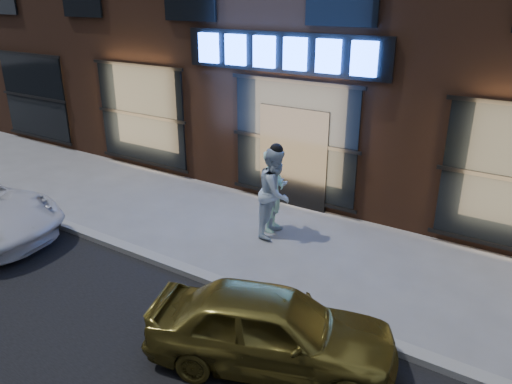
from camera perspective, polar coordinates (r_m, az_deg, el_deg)
ground at (r=9.45m, az=-7.80°, el=-9.24°), size 90.00×90.00×0.00m
curb at (r=9.42m, az=-7.82°, el=-8.92°), size 60.00×0.25×0.12m
man_bowtie at (r=10.67m, az=1.95°, el=0.12°), size 0.54×0.72×1.81m
man_cap at (r=10.44m, az=2.26°, el=-0.00°), size 0.83×1.01×1.93m
gold_sedan at (r=7.05m, az=1.76°, el=-15.31°), size 3.67×2.45×1.16m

